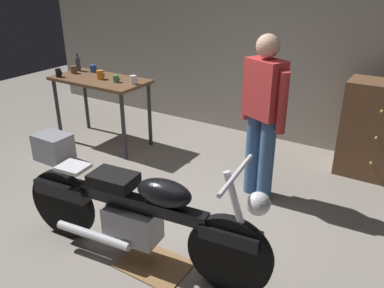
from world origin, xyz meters
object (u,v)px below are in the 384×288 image
object	(u,v)px
wooden_dresser	(380,131)
mug_white_ceramic	(133,80)
mug_blue_enamel	(93,68)
bottle	(78,64)
storage_bin	(53,147)
mug_orange_travel	(100,75)
mug_black_matte	(59,73)
motorcycle	(139,214)
mug_green_speckled	(116,79)
mug_brown_stoneware	(74,70)
person_standing	(263,112)

from	to	relation	value
wooden_dresser	mug_white_ceramic	distance (m)	2.92
mug_blue_enamel	bottle	size ratio (longest dim) A/B	0.47
storage_bin	mug_blue_enamel	bearing A→B (deg)	100.09
wooden_dresser	mug_orange_travel	bearing A→B (deg)	-163.68
mug_orange_travel	mug_black_matte	bearing A→B (deg)	-159.09
motorcycle	mug_green_speckled	size ratio (longest dim) A/B	21.29
mug_black_matte	storage_bin	bearing A→B (deg)	-55.65
motorcycle	storage_bin	world-z (taller)	motorcycle
storage_bin	mug_white_ceramic	distance (m)	1.31
mug_orange_travel	mug_green_speckled	bearing A→B (deg)	-1.48
storage_bin	mug_black_matte	distance (m)	1.01
mug_blue_enamel	mug_brown_stoneware	bearing A→B (deg)	-132.15
mug_brown_stoneware	mug_green_speckled	size ratio (longest dim) A/B	1.13
wooden_dresser	mug_green_speckled	xyz separation A→B (m)	(-2.98, -0.96, 0.39)
person_standing	mug_black_matte	xyz separation A→B (m)	(-2.85, -0.05, 0.03)
motorcycle	mug_orange_travel	xyz separation A→B (m)	(-1.92, 1.62, 0.51)
mug_blue_enamel	mug_green_speckled	bearing A→B (deg)	-20.45
mug_white_ceramic	bottle	xyz separation A→B (m)	(-1.10, 0.14, 0.04)
wooden_dresser	mug_black_matte	xyz separation A→B (m)	(-3.80, -1.16, 0.41)
mug_blue_enamel	mug_orange_travel	size ratio (longest dim) A/B	0.90
storage_bin	mug_blue_enamel	distance (m)	1.25
wooden_dresser	mug_black_matte	distance (m)	4.00
person_standing	mug_blue_enamel	distance (m)	2.69
mug_blue_enamel	motorcycle	bearing A→B (deg)	-39.13
mug_brown_stoneware	mug_white_ceramic	size ratio (longest dim) A/B	0.99
storage_bin	mug_brown_stoneware	world-z (taller)	mug_brown_stoneware
mug_orange_travel	motorcycle	bearing A→B (deg)	-40.22
wooden_dresser	bottle	distance (m)	3.95
motorcycle	mug_white_ceramic	size ratio (longest dim) A/B	18.62
motorcycle	mug_green_speckled	world-z (taller)	motorcycle
mug_white_ceramic	bottle	size ratio (longest dim) A/B	0.49
person_standing	wooden_dresser	xyz separation A→B (m)	(0.95, 1.12, -0.38)
mug_brown_stoneware	mug_white_ceramic	distance (m)	1.05
motorcycle	wooden_dresser	bearing A→B (deg)	56.05
mug_white_ceramic	bottle	distance (m)	1.11
bottle	storage_bin	bearing A→B (deg)	-66.25
storage_bin	mug_white_ceramic	xyz separation A→B (m)	(0.70, 0.77, 0.78)
wooden_dresser	mug_blue_enamel	distance (m)	3.71
wooden_dresser	mug_brown_stoneware	world-z (taller)	wooden_dresser
person_standing	mug_orange_travel	world-z (taller)	person_standing
mug_orange_travel	mug_black_matte	distance (m)	0.58
storage_bin	mug_black_matte	size ratio (longest dim) A/B	4.02
storage_bin	mug_green_speckled	world-z (taller)	mug_green_speckled
mug_black_matte	mug_orange_travel	bearing A→B (deg)	20.91
wooden_dresser	mug_brown_stoneware	distance (m)	3.92
wooden_dresser	storage_bin	bearing A→B (deg)	-153.94
storage_bin	mug_green_speckled	bearing A→B (deg)	57.41
mug_black_matte	bottle	size ratio (longest dim) A/B	0.45
wooden_dresser	storage_bin	size ratio (longest dim) A/B	2.50
storage_bin	mug_black_matte	world-z (taller)	mug_black_matte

